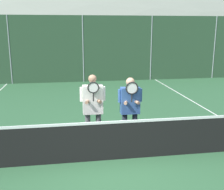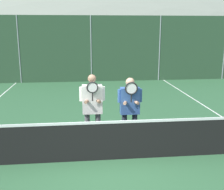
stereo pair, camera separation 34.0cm
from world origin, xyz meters
name	(u,v)px [view 1 (the left image)]	position (x,y,z in m)	size (l,w,h in m)	color
ground_plane	(110,160)	(0.00, 0.00, 0.00)	(120.00, 120.00, 0.00)	#2D5B38
hill_distant	(71,43)	(0.00, 51.41, 0.00)	(107.64, 59.80, 20.93)	gray
clubhouse_building	(69,43)	(-0.64, 18.90, 1.62)	(18.12, 5.50, 3.19)	beige
fence_back	(83,49)	(0.00, 9.57, 1.77)	(22.83, 0.06, 3.54)	gray
tennis_net	(110,140)	(0.00, 0.00, 0.47)	(10.98, 0.09, 1.02)	gray
court_line_right_sideline	(212,113)	(4.08, 3.00, 0.00)	(0.05, 16.00, 0.01)	white
player_leftmost	(93,106)	(-0.30, 0.75, 1.07)	(0.61, 0.34, 1.82)	#56565B
player_center_left	(130,105)	(0.62, 0.77, 1.03)	(0.60, 0.34, 1.73)	#232838
car_left_of_center	(60,60)	(-1.30, 12.69, 0.90)	(4.41, 2.10, 1.75)	#285638
car_center	(138,59)	(3.83, 12.59, 0.87)	(4.65, 2.10, 1.67)	navy
car_right_of_center	(207,56)	(8.95, 12.90, 0.95)	(4.40, 1.95, 1.87)	#B2B7BC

